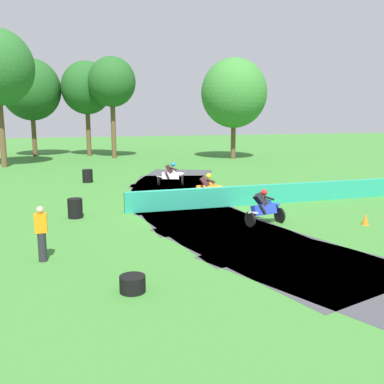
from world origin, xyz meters
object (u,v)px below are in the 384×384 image
at_px(motorcycle_chase_orange, 208,188).
at_px(tire_stack_mid_b, 133,284).
at_px(track_marshal, 41,234).
at_px(motorcycle_lead_white, 172,175).
at_px(tire_stack_near, 88,176).
at_px(tire_stack_mid_a, 75,208).
at_px(traffic_cone, 365,219).
at_px(motorcycle_trailing_blue, 265,208).

xyz_separation_m(motorcycle_chase_orange, tire_stack_mid_b, (-5.02, -9.82, -0.44)).
bearing_deg(track_marshal, motorcycle_lead_white, 60.97).
height_order(tire_stack_near, track_marshal, track_marshal).
xyz_separation_m(motorcycle_lead_white, tire_stack_mid_a, (-5.58, -6.63, -0.26)).
xyz_separation_m(tire_stack_near, traffic_cone, (9.86, -13.38, -0.18)).
xyz_separation_m(tire_stack_mid_a, track_marshal, (-0.98, -5.18, 0.42)).
bearing_deg(track_marshal, tire_stack_mid_a, 79.33).
bearing_deg(track_marshal, tire_stack_near, 82.78).
distance_m(tire_stack_mid_a, tire_stack_mid_b, 8.15).
xyz_separation_m(motorcycle_lead_white, tire_stack_near, (-4.73, 2.60, -0.26)).
bearing_deg(tire_stack_near, motorcycle_trailing_blue, -62.99).
relative_size(motorcycle_chase_orange, tire_stack_mid_a, 2.14).
relative_size(motorcycle_lead_white, tire_stack_mid_a, 2.14).
relative_size(motorcycle_trailing_blue, tire_stack_mid_b, 2.66).
xyz_separation_m(motorcycle_lead_white, track_marshal, (-6.55, -11.81, 0.16)).
bearing_deg(motorcycle_chase_orange, tire_stack_mid_b, -117.10).
bearing_deg(track_marshal, motorcycle_trailing_blue, 15.41).
distance_m(motorcycle_chase_orange, tire_stack_mid_a, 6.50).
distance_m(motorcycle_lead_white, tire_stack_near, 5.40).
distance_m(tire_stack_near, tire_stack_mid_b, 17.29).
height_order(motorcycle_lead_white, tire_stack_mid_b, motorcycle_lead_white).
relative_size(motorcycle_lead_white, tire_stack_near, 2.14).
distance_m(tire_stack_mid_b, track_marshal, 3.68).
bearing_deg(tire_stack_mid_a, track_marshal, -100.67).
xyz_separation_m(motorcycle_chase_orange, tire_stack_near, (-5.40, 7.47, -0.24)).
height_order(motorcycle_lead_white, motorcycle_chase_orange, motorcycle_lead_white).
relative_size(motorcycle_chase_orange, traffic_cone, 3.89).
relative_size(motorcycle_trailing_blue, tire_stack_mid_a, 2.09).
distance_m(motorcycle_lead_white, traffic_cone, 11.95).
height_order(motorcycle_chase_orange, traffic_cone, motorcycle_chase_orange).
xyz_separation_m(motorcycle_trailing_blue, tire_stack_near, (-6.21, 12.19, -0.23)).
height_order(motorcycle_chase_orange, tire_stack_mid_b, motorcycle_chase_orange).
relative_size(motorcycle_lead_white, motorcycle_chase_orange, 1.00).
xyz_separation_m(motorcycle_trailing_blue, tire_stack_mid_b, (-5.84, -5.09, -0.43)).
distance_m(motorcycle_lead_white, track_marshal, 13.51).
bearing_deg(tire_stack_mid_b, motorcycle_trailing_blue, 41.11).
bearing_deg(motorcycle_chase_orange, tire_stack_near, 125.89).
relative_size(motorcycle_chase_orange, track_marshal, 1.05).
relative_size(motorcycle_lead_white, motorcycle_trailing_blue, 1.02).
bearing_deg(tire_stack_mid_a, traffic_cone, -21.20).
distance_m(motorcycle_chase_orange, tire_stack_near, 9.22).
xyz_separation_m(track_marshal, traffic_cone, (11.68, 1.03, -0.60)).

